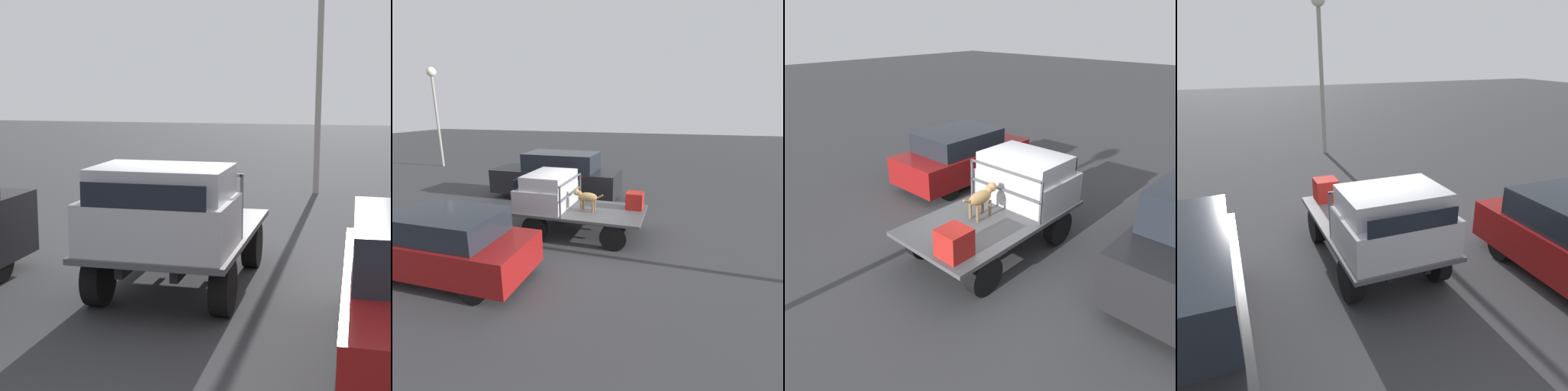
# 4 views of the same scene
# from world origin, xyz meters

# --- Properties ---
(ground_plane) EXTENTS (80.00, 80.00, 0.00)m
(ground_plane) POSITION_xyz_m (0.00, 0.00, 0.00)
(ground_plane) COLOR #38383A
(flatbed_truck) EXTENTS (3.76, 2.00, 0.81)m
(flatbed_truck) POSITION_xyz_m (0.00, 0.00, 0.59)
(flatbed_truck) COLOR black
(flatbed_truck) RESTS_ON ground
(truck_cab) EXTENTS (1.43, 1.88, 1.06)m
(truck_cab) POSITION_xyz_m (1.09, 0.00, 1.31)
(truck_cab) COLOR #B7B7BC
(truck_cab) RESTS_ON flatbed_truck
(truck_headboard) EXTENTS (0.04, 1.88, 0.90)m
(truck_headboard) POSITION_xyz_m (0.34, 0.00, 1.40)
(truck_headboard) COLOR #4C4C4F
(truck_headboard) RESTS_ON flatbed_truck
(dog) EXTENTS (0.95, 0.27, 0.69)m
(dog) POSITION_xyz_m (-0.17, 0.13, 1.24)
(dog) COLOR brown
(dog) RESTS_ON flatbed_truck
(cargo_crate) EXTENTS (0.50, 0.50, 0.50)m
(cargo_crate) POSITION_xyz_m (-1.53, -0.50, 1.06)
(cargo_crate) COLOR #AD1E19
(cargo_crate) RESTS_ON flatbed_truck
(light_pole_near) EXTENTS (0.55, 0.55, 6.06)m
(light_pole_near) POSITION_xyz_m (-8.74, 1.38, 4.42)
(light_pole_near) COLOR gray
(light_pole_near) RESTS_ON ground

